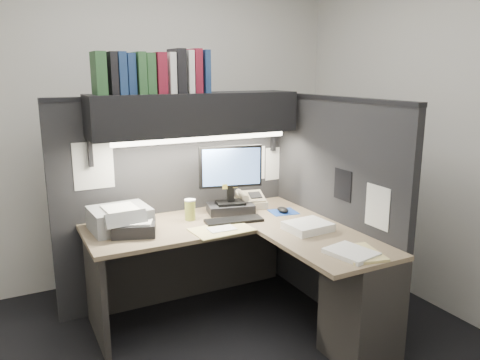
# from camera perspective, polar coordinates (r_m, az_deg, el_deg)

# --- Properties ---
(floor) EXTENTS (3.50, 3.50, 0.00)m
(floor) POSITION_cam_1_polar(r_m,az_deg,el_deg) (3.27, -1.78, -20.33)
(floor) COLOR black
(floor) RESTS_ON ground
(wall_back) EXTENTS (3.50, 0.04, 2.70)m
(wall_back) POSITION_cam_1_polar(r_m,az_deg,el_deg) (4.16, -10.93, 6.63)
(wall_back) COLOR silver
(wall_back) RESTS_ON floor
(wall_front) EXTENTS (3.50, 0.04, 2.70)m
(wall_front) POSITION_cam_1_polar(r_m,az_deg,el_deg) (1.58, 22.11, -4.40)
(wall_front) COLOR silver
(wall_front) RESTS_ON floor
(wall_right) EXTENTS (0.04, 3.00, 2.70)m
(wall_right) POSITION_cam_1_polar(r_m,az_deg,el_deg) (3.85, 22.41, 5.38)
(wall_right) COLOR silver
(wall_right) RESTS_ON floor
(partition_back) EXTENTS (1.90, 0.06, 1.60)m
(partition_back) POSITION_cam_1_polar(r_m,az_deg,el_deg) (3.74, -7.62, -2.56)
(partition_back) COLOR black
(partition_back) RESTS_ON floor
(partition_right) EXTENTS (0.06, 1.50, 1.60)m
(partition_right) POSITION_cam_1_polar(r_m,az_deg,el_deg) (3.55, 11.28, -3.53)
(partition_right) COLOR black
(partition_right) RESTS_ON floor
(desk) EXTENTS (1.70, 1.53, 0.73)m
(desk) POSITION_cam_1_polar(r_m,az_deg,el_deg) (3.23, 5.15, -11.79)
(desk) COLOR #7C6C4E
(desk) RESTS_ON floor
(overhead_shelf) EXTENTS (1.55, 0.34, 0.30)m
(overhead_shelf) POSITION_cam_1_polar(r_m,az_deg,el_deg) (3.48, -5.46, 8.08)
(overhead_shelf) COLOR black
(overhead_shelf) RESTS_ON partition_back
(task_light_tube) EXTENTS (1.32, 0.04, 0.04)m
(task_light_tube) POSITION_cam_1_polar(r_m,az_deg,el_deg) (3.37, -4.51, 5.03)
(task_light_tube) COLOR white
(task_light_tube) RESTS_ON overhead_shelf
(monitor) EXTENTS (0.48, 0.29, 0.52)m
(monitor) POSITION_cam_1_polar(r_m,az_deg,el_deg) (3.60, -1.16, -0.78)
(monitor) COLOR black
(monitor) RESTS_ON desk
(keyboard) EXTENTS (0.44, 0.20, 0.02)m
(keyboard) POSITION_cam_1_polar(r_m,az_deg,el_deg) (3.42, -0.75, -4.95)
(keyboard) COLOR black
(keyboard) RESTS_ON desk
(mousepad) EXTENTS (0.23, 0.21, 0.00)m
(mousepad) POSITION_cam_1_polar(r_m,az_deg,el_deg) (3.67, 5.30, -3.89)
(mousepad) COLOR #1B3F98
(mousepad) RESTS_ON desk
(mouse) EXTENTS (0.07, 0.12, 0.04)m
(mouse) POSITION_cam_1_polar(r_m,az_deg,el_deg) (3.65, 5.24, -3.63)
(mouse) COLOR black
(mouse) RESTS_ON mousepad
(telephone) EXTENTS (0.28, 0.28, 0.09)m
(telephone) POSITION_cam_1_polar(r_m,az_deg,el_deg) (3.80, 1.23, -2.56)
(telephone) COLOR beige
(telephone) RESTS_ON desk
(coffee_cup) EXTENTS (0.10, 0.10, 0.15)m
(coffee_cup) POSITION_cam_1_polar(r_m,az_deg,el_deg) (3.47, -6.10, -3.70)
(coffee_cup) COLOR #B1B648
(coffee_cup) RESTS_ON desk
(printer) EXTENTS (0.41, 0.35, 0.16)m
(printer) POSITION_cam_1_polar(r_m,az_deg,el_deg) (3.35, -14.43, -4.57)
(printer) COLOR gray
(printer) RESTS_ON desk
(notebook_stack) EXTENTS (0.34, 0.31, 0.08)m
(notebook_stack) POSITION_cam_1_polar(r_m,az_deg,el_deg) (3.24, -12.75, -5.74)
(notebook_stack) COLOR black
(notebook_stack) RESTS_ON desk
(open_folder) EXTENTS (0.43, 0.29, 0.01)m
(open_folder) POSITION_cam_1_polar(r_m,az_deg,el_deg) (3.25, -2.26, -6.06)
(open_folder) COLOR #D7C779
(open_folder) RESTS_ON desk
(paper_stack_a) EXTENTS (0.30, 0.26, 0.06)m
(paper_stack_a) POSITION_cam_1_polar(r_m,az_deg,el_deg) (3.27, 8.27, -5.62)
(paper_stack_a) COLOR white
(paper_stack_a) RESTS_ON desk
(paper_stack_b) EXTENTS (0.27, 0.31, 0.03)m
(paper_stack_b) POSITION_cam_1_polar(r_m,az_deg,el_deg) (2.90, 13.40, -8.63)
(paper_stack_b) COLOR white
(paper_stack_b) RESTS_ON desk
(manila_stack) EXTENTS (0.29, 0.33, 0.02)m
(manila_stack) POSITION_cam_1_polar(r_m,az_deg,el_deg) (2.92, 14.42, -8.65)
(manila_stack) COLOR #D7C779
(manila_stack) RESTS_ON desk
(binder_row) EXTENTS (0.79, 0.25, 0.31)m
(binder_row) POSITION_cam_1_polar(r_m,az_deg,el_deg) (3.37, -10.61, 12.74)
(binder_row) COLOR #29532C
(binder_row) RESTS_ON overhead_shelf
(pinned_papers) EXTENTS (1.76, 1.31, 0.51)m
(pinned_papers) POSITION_cam_1_polar(r_m,az_deg,el_deg) (3.50, 0.37, 0.77)
(pinned_papers) COLOR white
(pinned_papers) RESTS_ON partition_back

